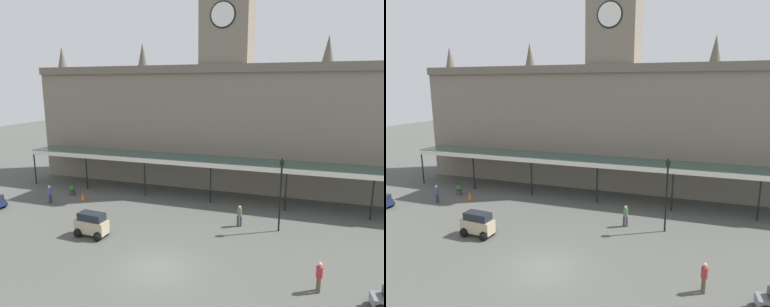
% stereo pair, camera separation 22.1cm
% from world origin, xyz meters
% --- Properties ---
extents(ground_plane, '(140.00, 140.00, 0.00)m').
position_xyz_m(ground_plane, '(0.00, 0.00, 0.00)').
color(ground_plane, '#4D4E49').
extents(station_building, '(42.73, 5.62, 20.98)m').
position_xyz_m(station_building, '(0.00, 18.21, 7.11)').
color(station_building, slate).
rests_on(station_building, ground).
extents(entrance_canopy, '(40.25, 3.26, 3.86)m').
position_xyz_m(entrance_canopy, '(0.00, 13.27, 3.72)').
color(entrance_canopy, '#38564C').
rests_on(entrance_canopy, ground).
extents(car_beige_van, '(2.45, 1.69, 1.77)m').
position_xyz_m(car_beige_van, '(-6.30, 2.51, 0.81)').
color(car_beige_van, tan).
rests_on(car_beige_van, ground).
extents(pedestrian_beside_cars, '(0.34, 0.39, 1.67)m').
position_xyz_m(pedestrian_beside_cars, '(8.92, 0.49, 0.91)').
color(pedestrian_beside_cars, brown).
rests_on(pedestrian_beside_cars, ground).
extents(pedestrian_crossing_forecourt, '(0.39, 0.34, 1.67)m').
position_xyz_m(pedestrian_crossing_forecourt, '(3.49, 7.51, 0.91)').
color(pedestrian_crossing_forecourt, '#3F384C').
rests_on(pedestrian_crossing_forecourt, ground).
extents(pedestrian_near_entrance, '(0.34, 0.39, 1.67)m').
position_xyz_m(pedestrian_near_entrance, '(-14.10, 7.29, 0.91)').
color(pedestrian_near_entrance, '#3F384C').
rests_on(pedestrian_near_entrance, ground).
extents(victorian_lamppost, '(0.30, 0.30, 5.58)m').
position_xyz_m(victorian_lamppost, '(6.45, 7.56, 3.42)').
color(victorian_lamppost, black).
rests_on(victorian_lamppost, ground).
extents(traffic_cone, '(0.40, 0.40, 0.71)m').
position_xyz_m(traffic_cone, '(-11.81, 9.03, 0.36)').
color(traffic_cone, orange).
rests_on(traffic_cone, ground).
extents(planter_by_canopy, '(0.60, 0.60, 0.96)m').
position_xyz_m(planter_by_canopy, '(-13.68, 9.88, 0.49)').
color(planter_by_canopy, '#47423D').
rests_on(planter_by_canopy, ground).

